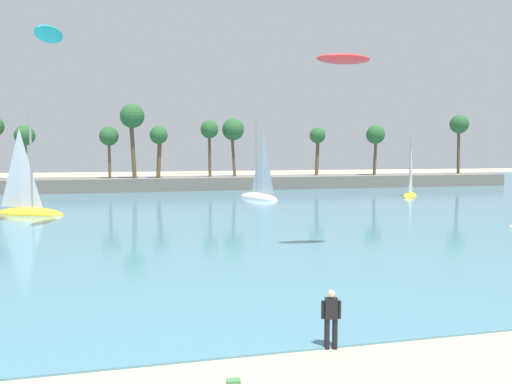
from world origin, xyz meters
TOP-DOWN VIEW (x-y plane):
  - sea at (0.00, 56.16)m, footprint 220.00×97.99m
  - palm_headland at (-1.55, 65.25)m, footprint 107.16×6.36m
  - person_at_waterline at (2.42, 7.17)m, footprint 0.54×0.27m
  - sailboat_near_shore at (29.22, 48.55)m, footprint 4.29×4.89m
  - sailboat_toward_headland at (11.09, 49.94)m, footprint 4.30×7.11m
  - sailboat_far_left at (-11.46, 40.70)m, footprint 6.50×4.41m
  - kite_aloft_high_over_bay at (-8.02, 31.26)m, footprint 2.29×4.33m
  - kite_aloft_low_near_shore at (7.99, 19.50)m, footprint 2.97×1.21m

SIDE VIEW (x-z plane):
  - sea at x=0.00m, z-range 0.00..0.06m
  - sailboat_near_shore at x=29.22m, z-range -2.93..4.36m
  - sailboat_far_left at x=-11.46m, z-range -3.68..5.45m
  - person_at_waterline at x=2.42m, z-range 0.06..1.73m
  - sailboat_toward_headland at x=11.09m, z-range -4.00..5.90m
  - palm_headland at x=-1.55m, z-range -3.87..9.20m
  - kite_aloft_low_near_shore at x=7.99m, z-range 9.91..10.57m
  - kite_aloft_high_over_bay at x=-8.02m, z-range 12.59..13.78m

